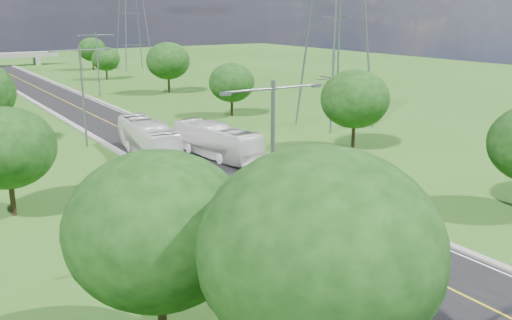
{
  "coord_description": "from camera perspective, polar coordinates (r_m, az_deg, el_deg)",
  "views": [
    {
      "loc": [
        -21.82,
        -11.05,
        13.33
      ],
      "look_at": [
        -0.64,
        21.89,
        3.0
      ],
      "focal_mm": 40.0,
      "sensor_mm": 36.0,
      "label": 1
    }
  ],
  "objects": [
    {
      "name": "power_tower_near",
      "position": [
        67.28,
        8.2,
        15.21
      ],
      "size": [
        9.0,
        6.4,
        28.0
      ],
      "color": "slate",
      "rests_on": "ground"
    },
    {
      "name": "tree_la",
      "position": [
        22.12,
        -9.76,
        -6.84
      ],
      "size": [
        7.14,
        7.14,
        8.3
      ],
      "color": "black",
      "rests_on": "ground"
    },
    {
      "name": "streetlight_far_right",
      "position": [
        93.59,
        -15.56,
        9.72
      ],
      "size": [
        5.9,
        0.25,
        10.0
      ],
      "color": "slate",
      "rests_on": "ground"
    },
    {
      "name": "streetlight_near_left",
      "position": [
        28.92,
        1.67,
        -0.03
      ],
      "size": [
        5.9,
        0.25,
        10.0
      ],
      "color": "slate",
      "rests_on": "ground"
    },
    {
      "name": "speed_limit_sign",
      "position": [
        57.21,
        -3.8,
        2.91
      ],
      "size": [
        0.55,
        0.09,
        2.4
      ],
      "color": "slate",
      "rests_on": "ground"
    },
    {
      "name": "ground",
      "position": [
        75.52,
        -15.45,
        4.08
      ],
      "size": [
        260.0,
        260.0,
        0.0
      ],
      "primitive_type": "plane",
      "color": "#2B5718",
      "rests_on": "ground"
    },
    {
      "name": "curb_right",
      "position": [
        82.41,
        -13.91,
        5.12
      ],
      "size": [
        0.5,
        150.0,
        0.22
      ],
      "primitive_type": "cube",
      "color": "gray",
      "rests_on": "ground"
    },
    {
      "name": "power_tower_far",
      "position": [
        134.82,
        -12.37,
        14.74
      ],
      "size": [
        9.0,
        6.4,
        28.0
      ],
      "color": "slate",
      "rests_on": "ground"
    },
    {
      "name": "tree_rb",
      "position": [
        56.44,
        9.86,
        6.03
      ],
      "size": [
        6.72,
        6.72,
        7.82
      ],
      "color": "black",
      "rests_on": "ground"
    },
    {
      "name": "tree_rc",
      "position": [
        73.57,
        -2.45,
        7.74
      ],
      "size": [
        5.88,
        5.88,
        6.84
      ],
      "color": "black",
      "rests_on": "ground"
    },
    {
      "name": "bus_outbound",
      "position": [
        52.77,
        -3.97,
        1.91
      ],
      "size": [
        3.83,
        11.34,
        3.1
      ],
      "primitive_type": "imported",
      "rotation": [
        0.0,
        0.0,
        3.25
      ],
      "color": "white",
      "rests_on": "road"
    },
    {
      "name": "tree_lf",
      "position": [
        18.52,
        6.41,
        -9.03
      ],
      "size": [
        7.98,
        7.98,
        9.28
      ],
      "color": "black",
      "rests_on": "ground"
    },
    {
      "name": "tree_rf",
      "position": [
        137.25,
        -16.08,
        10.59
      ],
      "size": [
        6.3,
        6.3,
        7.33
      ],
      "color": "black",
      "rests_on": "ground"
    },
    {
      "name": "curb_left",
      "position": [
        80.13,
        -19.66,
        4.42
      ],
      "size": [
        0.5,
        150.0,
        0.22
      ],
      "primitive_type": "cube",
      "color": "gray",
      "rests_on": "ground"
    },
    {
      "name": "road",
      "position": [
        81.18,
        -16.74,
        4.72
      ],
      "size": [
        8.0,
        150.0,
        0.06
      ],
      "primitive_type": "cube",
      "color": "black",
      "rests_on": "ground"
    },
    {
      "name": "tree_lb",
      "position": [
        40.43,
        -23.66,
        1.11
      ],
      "size": [
        6.3,
        6.3,
        7.33
      ],
      "color": "black",
      "rests_on": "ground"
    },
    {
      "name": "streetlight_mid_left",
      "position": [
        58.71,
        -16.96,
        6.91
      ],
      "size": [
        5.9,
        0.25,
        10.0
      ],
      "color": "slate",
      "rests_on": "ground"
    },
    {
      "name": "bus_inbound",
      "position": [
        54.15,
        -10.75,
        2.13
      ],
      "size": [
        3.98,
        12.1,
        3.31
      ],
      "primitive_type": "imported",
      "rotation": [
        0.0,
        0.0,
        -0.1
      ],
      "color": "white",
      "rests_on": "road"
    },
    {
      "name": "tree_rd",
      "position": [
        95.66,
        -8.8,
        9.77
      ],
      "size": [
        7.14,
        7.14,
        8.3
      ],
      "color": "black",
      "rests_on": "ground"
    },
    {
      "name": "tree_re",
      "position": [
        117.21,
        -14.79,
        9.75
      ],
      "size": [
        5.46,
        5.46,
        6.35
      ],
      "color": "black",
      "rests_on": "ground"
    }
  ]
}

